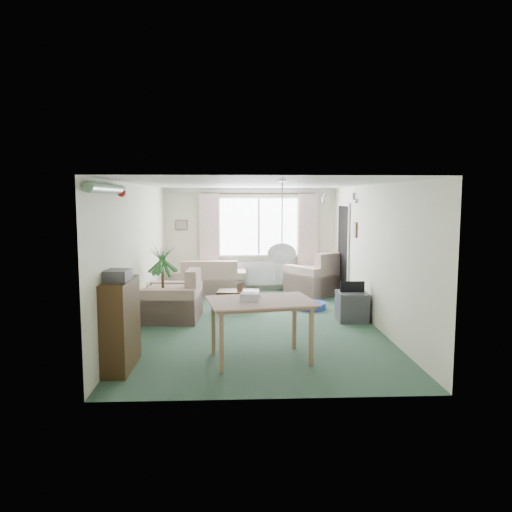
{
  "coord_description": "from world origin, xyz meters",
  "views": [
    {
      "loc": [
        -0.41,
        -8.43,
        2.16
      ],
      "look_at": [
        0.0,
        0.3,
        1.15
      ],
      "focal_mm": 35.0,
      "sensor_mm": 36.0,
      "label": 1
    }
  ],
  "objects_px": {
    "houseplant": "(163,283)",
    "pet_bed": "(310,306)",
    "armchair_corner": "(316,273)",
    "coffee_table": "(238,300)",
    "dining_table": "(261,331)",
    "armchair_left": "(172,294)",
    "tv_cube": "(352,306)",
    "sofa": "(210,277)",
    "bookshelf": "(120,324)"
  },
  "relations": [
    {
      "from": "houseplant",
      "to": "pet_bed",
      "type": "relative_size",
      "value": 2.15
    },
    {
      "from": "coffee_table",
      "to": "dining_table",
      "type": "distance_m",
      "value": 3.13
    },
    {
      "from": "bookshelf",
      "to": "houseplant",
      "type": "relative_size",
      "value": 0.84
    },
    {
      "from": "armchair_left",
      "to": "pet_bed",
      "type": "distance_m",
      "value": 2.73
    },
    {
      "from": "armchair_left",
      "to": "coffee_table",
      "type": "bearing_deg",
      "value": 127.53
    },
    {
      "from": "sofa",
      "to": "armchair_corner",
      "type": "bearing_deg",
      "value": 179.97
    },
    {
      "from": "armchair_corner",
      "to": "coffee_table",
      "type": "bearing_deg",
      "value": 6.85
    },
    {
      "from": "tv_cube",
      "to": "bookshelf",
      "type": "bearing_deg",
      "value": -145.12
    },
    {
      "from": "sofa",
      "to": "pet_bed",
      "type": "height_order",
      "value": "sofa"
    },
    {
      "from": "armchair_left",
      "to": "pet_bed",
      "type": "xyz_separation_m",
      "value": [
        2.6,
        0.73,
        -0.39
      ]
    },
    {
      "from": "houseplant",
      "to": "dining_table",
      "type": "xyz_separation_m",
      "value": [
        1.61,
        -2.25,
        -0.28
      ]
    },
    {
      "from": "armchair_left",
      "to": "sofa",
      "type": "bearing_deg",
      "value": 170.24
    },
    {
      "from": "armchair_left",
      "to": "houseplant",
      "type": "xyz_separation_m",
      "value": [
        -0.15,
        -0.08,
        0.22
      ]
    },
    {
      "from": "armchair_left",
      "to": "dining_table",
      "type": "relative_size",
      "value": 0.79
    },
    {
      "from": "bookshelf",
      "to": "pet_bed",
      "type": "relative_size",
      "value": 1.81
    },
    {
      "from": "armchair_corner",
      "to": "pet_bed",
      "type": "xyz_separation_m",
      "value": [
        -0.37,
        -1.58,
        -0.42
      ]
    },
    {
      "from": "coffee_table",
      "to": "dining_table",
      "type": "height_order",
      "value": "dining_table"
    },
    {
      "from": "armchair_left",
      "to": "dining_table",
      "type": "height_order",
      "value": "armchair_left"
    },
    {
      "from": "bookshelf",
      "to": "tv_cube",
      "type": "xyz_separation_m",
      "value": [
        3.54,
        2.34,
        -0.31
      ]
    },
    {
      "from": "armchair_left",
      "to": "pet_bed",
      "type": "relative_size",
      "value": 1.6
    },
    {
      "from": "armchair_corner",
      "to": "dining_table",
      "type": "bearing_deg",
      "value": 38.08
    },
    {
      "from": "bookshelf",
      "to": "tv_cube",
      "type": "height_order",
      "value": "bookshelf"
    },
    {
      "from": "armchair_corner",
      "to": "coffee_table",
      "type": "height_order",
      "value": "armchair_corner"
    },
    {
      "from": "sofa",
      "to": "armchair_corner",
      "type": "distance_m",
      "value": 2.4
    },
    {
      "from": "coffee_table",
      "to": "pet_bed",
      "type": "relative_size",
      "value": 1.28
    },
    {
      "from": "pet_bed",
      "to": "coffee_table",
      "type": "bearing_deg",
      "value": 177.85
    },
    {
      "from": "tv_cube",
      "to": "pet_bed",
      "type": "xyz_separation_m",
      "value": [
        -0.6,
        0.97,
        -0.19
      ]
    },
    {
      "from": "armchair_left",
      "to": "tv_cube",
      "type": "bearing_deg",
      "value": 89.96
    },
    {
      "from": "coffee_table",
      "to": "tv_cube",
      "type": "height_order",
      "value": "tv_cube"
    },
    {
      "from": "bookshelf",
      "to": "houseplant",
      "type": "xyz_separation_m",
      "value": [
        0.19,
        2.5,
        0.11
      ]
    },
    {
      "from": "houseplant",
      "to": "pet_bed",
      "type": "distance_m",
      "value": 2.93
    },
    {
      "from": "armchair_left",
      "to": "tv_cube",
      "type": "height_order",
      "value": "armchair_left"
    },
    {
      "from": "pet_bed",
      "to": "armchair_corner",
      "type": "bearing_deg",
      "value": 76.67
    },
    {
      "from": "coffee_table",
      "to": "pet_bed",
      "type": "height_order",
      "value": "coffee_table"
    },
    {
      "from": "dining_table",
      "to": "pet_bed",
      "type": "distance_m",
      "value": 3.29
    },
    {
      "from": "armchair_left",
      "to": "bookshelf",
      "type": "height_order",
      "value": "bookshelf"
    },
    {
      "from": "tv_cube",
      "to": "sofa",
      "type": "bearing_deg",
      "value": 136.86
    },
    {
      "from": "dining_table",
      "to": "pet_bed",
      "type": "bearing_deg",
      "value": 69.55
    },
    {
      "from": "bookshelf",
      "to": "armchair_corner",
      "type": "bearing_deg",
      "value": 57.11
    },
    {
      "from": "bookshelf",
      "to": "dining_table",
      "type": "relative_size",
      "value": 0.9
    },
    {
      "from": "houseplant",
      "to": "pet_bed",
      "type": "bearing_deg",
      "value": 16.41
    },
    {
      "from": "sofa",
      "to": "dining_table",
      "type": "distance_m",
      "value": 4.75
    },
    {
      "from": "armchair_corner",
      "to": "bookshelf",
      "type": "xyz_separation_m",
      "value": [
        -3.31,
        -4.89,
        0.09
      ]
    },
    {
      "from": "armchair_corner",
      "to": "tv_cube",
      "type": "xyz_separation_m",
      "value": [
        0.22,
        -2.55,
        -0.22
      ]
    },
    {
      "from": "bookshelf",
      "to": "tv_cube",
      "type": "relative_size",
      "value": 2.03
    },
    {
      "from": "pet_bed",
      "to": "bookshelf",
      "type": "bearing_deg",
      "value": -131.6
    },
    {
      "from": "sofa",
      "to": "armchair_left",
      "type": "xyz_separation_m",
      "value": [
        -0.58,
        -2.34,
        0.05
      ]
    },
    {
      "from": "armchair_corner",
      "to": "armchair_left",
      "type": "bearing_deg",
      "value": 4.08
    },
    {
      "from": "armchair_left",
      "to": "tv_cube",
      "type": "xyz_separation_m",
      "value": [
        3.2,
        -0.24,
        -0.2
      ]
    },
    {
      "from": "dining_table",
      "to": "armchair_corner",
      "type": "bearing_deg",
      "value": 71.91
    }
  ]
}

